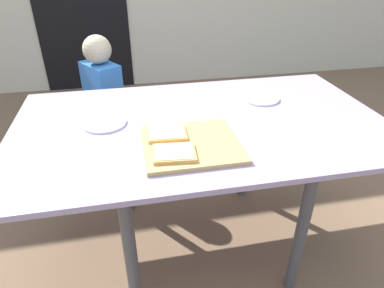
% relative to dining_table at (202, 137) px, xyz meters
% --- Properties ---
extents(ground_plane, '(16.00, 16.00, 0.00)m').
position_rel_dining_table_xyz_m(ground_plane, '(0.00, 0.00, -0.64)').
color(ground_plane, brown).
extents(dining_table, '(1.56, 0.92, 0.71)m').
position_rel_dining_table_xyz_m(dining_table, '(0.00, 0.00, 0.00)').
color(dining_table, '#9C8DB7').
rests_on(dining_table, ground).
extents(cutting_board, '(0.35, 0.33, 0.02)m').
position_rel_dining_table_xyz_m(cutting_board, '(-0.08, -0.19, 0.08)').
color(cutting_board, tan).
rests_on(cutting_board, dining_table).
extents(pizza_slice_far_left, '(0.15, 0.13, 0.02)m').
position_rel_dining_table_xyz_m(pizza_slice_far_left, '(-0.16, -0.12, 0.10)').
color(pizza_slice_far_left, '#E0A559').
rests_on(pizza_slice_far_left, cutting_board).
extents(pizza_slice_near_left, '(0.16, 0.13, 0.02)m').
position_rel_dining_table_xyz_m(pizza_slice_near_left, '(-0.16, -0.26, 0.10)').
color(pizza_slice_near_left, '#E0A559').
rests_on(pizza_slice_near_left, cutting_board).
extents(plate_white_right, '(0.18, 0.18, 0.01)m').
position_rel_dining_table_xyz_m(plate_white_right, '(0.33, 0.17, 0.08)').
color(plate_white_right, white).
rests_on(plate_white_right, dining_table).
extents(plate_white_left, '(0.18, 0.18, 0.01)m').
position_rel_dining_table_xyz_m(plate_white_left, '(-0.40, 0.05, 0.08)').
color(plate_white_left, white).
rests_on(plate_white_left, dining_table).
extents(child_left, '(0.25, 0.28, 0.93)m').
position_rel_dining_table_xyz_m(child_left, '(-0.44, 0.70, -0.11)').
color(child_left, '#463A61').
rests_on(child_left, ground).
extents(garden_hose_coil, '(0.34, 0.34, 0.04)m').
position_rel_dining_table_xyz_m(garden_hose_coil, '(1.53, 1.87, -0.62)').
color(garden_hose_coil, '#30AD74').
rests_on(garden_hose_coil, ground).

